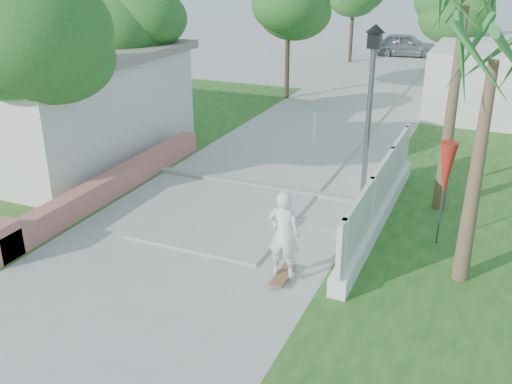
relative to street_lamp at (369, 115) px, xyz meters
The scene contains 19 objects.
ground 6.67m from the street_lamp, 117.80° to the right, with size 90.00×90.00×0.00m, color #B7B7B2.
path_strip 14.98m from the street_lamp, 101.31° to the left, with size 3.20×36.00×0.06m, color #B7B7B2.
curb 3.78m from the street_lamp, behind, with size 6.50×0.25×0.10m, color #999993.
grass_left 10.49m from the street_lamp, 165.83° to the left, with size 8.00×20.00×0.01m, color #24551A.
pink_wall 6.83m from the street_lamp, 162.57° to the right, with size 0.45×8.20×0.80m.
house_left 10.94m from the street_lamp, behind, with size 8.40×7.40×3.23m.
lattice_fence 2.01m from the street_lamp, 44.82° to the right, with size 0.35×7.00×1.50m.
street_lamp is the anchor object (origin of this frame).
bollard 5.56m from the street_lamp, 120.96° to the left, with size 0.14×0.14×1.09m.
patio_umbrella 2.27m from the street_lamp, 27.76° to the right, with size 0.36×0.36×2.30m.
tree_left_near 7.92m from the street_lamp, 161.15° to the right, with size 3.60×3.60×5.28m.
tree_left_mid 8.96m from the street_lamp, 160.42° to the left, with size 3.20×3.20×4.85m.
tree_path_left 12.10m from the street_lamp, 119.30° to the left, with size 3.40×3.40×5.23m.
tree_path_right 14.52m from the street_lamp, 88.74° to the left, with size 3.00×3.00×4.79m.
palm_far 2.85m from the street_lamp, 30.47° to the left, with size 1.80×1.80×5.30m.
palm_near 3.72m from the street_lamp, 42.61° to the right, with size 1.80×1.80×4.70m.
skateboarder 3.47m from the street_lamp, 110.38° to the right, with size 1.22×2.65×1.84m.
dog 3.18m from the street_lamp, 132.93° to the right, with size 0.34×0.52×0.37m.
parked_car 23.81m from the street_lamp, 97.33° to the left, with size 1.67×4.16×1.42m, color #9FA3A7.
Camera 1 is at (5.57, -7.17, 5.82)m, focal length 40.00 mm.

